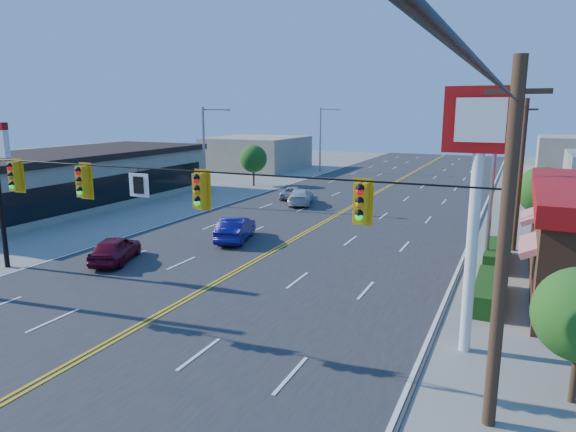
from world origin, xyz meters
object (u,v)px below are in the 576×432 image
at_px(kfc_pylon, 478,168).
at_px(car_silver, 294,193).
at_px(signal_span, 108,200).
at_px(car_blue, 236,230).
at_px(car_magenta, 115,250).
at_px(car_white, 300,197).

height_order(kfc_pylon, car_silver, kfc_pylon).
xyz_separation_m(signal_span, car_blue, (-2.96, 13.25, -4.17)).
distance_m(kfc_pylon, car_silver, 30.09).
bearing_deg(car_silver, car_blue, 91.57).
bearing_deg(car_silver, kfc_pylon, 115.75).
height_order(signal_span, car_silver, signal_span).
height_order(signal_span, kfc_pylon, signal_span).
distance_m(kfc_pylon, car_magenta, 18.53).
bearing_deg(car_blue, car_silver, -94.98).
bearing_deg(kfc_pylon, car_silver, 124.90).
bearing_deg(signal_span, car_silver, 101.61).
distance_m(car_magenta, car_blue, 7.27).
relative_size(signal_span, car_silver, 6.34).
bearing_deg(signal_span, car_blue, 102.60).
distance_m(signal_span, car_silver, 29.18).
height_order(kfc_pylon, car_blue, kfc_pylon).
bearing_deg(car_blue, car_white, -100.47).
xyz_separation_m(car_magenta, car_white, (2.27, 19.01, -0.03)).
height_order(car_magenta, car_silver, car_magenta).
xyz_separation_m(kfc_pylon, car_white, (-15.23, 21.84, -5.39)).
xyz_separation_m(car_blue, car_white, (-1.15, 12.59, -0.07)).
height_order(car_white, car_silver, car_white).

